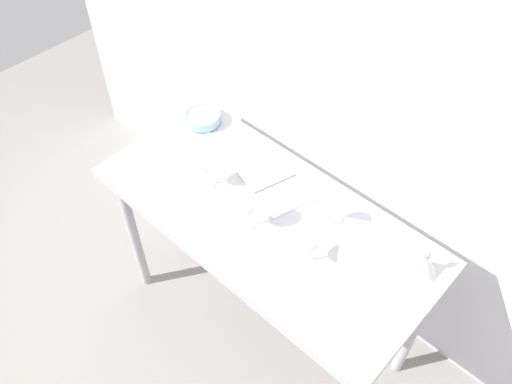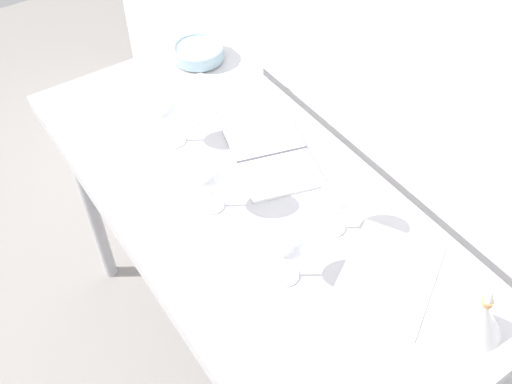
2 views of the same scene
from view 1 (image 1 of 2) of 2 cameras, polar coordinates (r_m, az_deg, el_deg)
name	(u,v)px [view 1 (image 1 of 2)]	position (r m, az deg, el deg)	size (l,w,h in m)	color
ground_plane	(264,321)	(2.85, 0.87, -13.69)	(6.00, 6.00, 0.00)	gray
back_wall	(354,73)	(2.12, 10.47, 12.42)	(3.80, 0.04, 2.60)	silver
steel_counter	(265,229)	(2.18, 0.99, -3.97)	(1.40, 0.65, 0.90)	#A6A6AB
wine_glass_near_right	(309,241)	(1.87, 5.67, -5.22)	(0.09, 0.09, 0.17)	white
wine_glass_far_right	(329,208)	(1.99, 7.79, -1.75)	(0.08, 0.08, 0.15)	white
wine_glass_near_left	(204,164)	(2.11, -5.58, 3.01)	(0.08, 0.08, 0.17)	white
wine_glass_near_center	(247,204)	(1.96, -0.95, -1.27)	(0.09, 0.09, 0.18)	white
open_notebook	(275,185)	(2.19, 2.04, 0.76)	(0.35, 0.28, 0.01)	white
tasting_sheet_upper	(208,156)	(2.32, -5.19, 3.82)	(0.18, 0.26, 0.00)	white
tasting_sheet_lower	(366,250)	(2.03, 11.72, -6.11)	(0.20, 0.28, 0.00)	white
tasting_bowl	(203,118)	(2.47, -5.74, 7.95)	(0.17, 0.17, 0.05)	#DBCC66
decanter_funnel	(423,264)	(1.98, 17.54, -7.37)	(0.11, 0.11, 0.15)	silver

